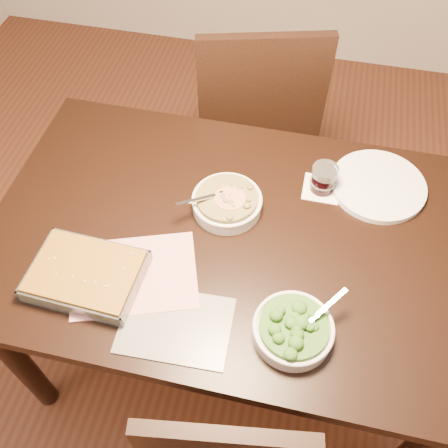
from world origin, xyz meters
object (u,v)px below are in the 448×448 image
stew_bowl (227,202)px  baking_dish (86,275)px  wine_tumbler (324,178)px  chair_far (256,114)px  dinner_plate (378,185)px  broccoli_bowl (293,329)px  table (232,251)px

stew_bowl → baking_dish: (-0.31, -0.32, -0.00)m
wine_tumbler → chair_far: bearing=118.9°
wine_tumbler → dinner_plate: bearing=14.4°
stew_bowl → broccoli_bowl: 0.43m
stew_bowl → broccoli_bowl: bearing=-55.5°
stew_bowl → wine_tumbler: size_ratio=2.35×
baking_dish → broccoli_bowl: bearing=-1.0°
stew_bowl → chair_far: size_ratio=0.21×
stew_bowl → wine_tumbler: (0.26, 0.14, 0.02)m
baking_dish → chair_far: chair_far is taller
table → dinner_plate: bearing=33.7°
table → baking_dish: 0.43m
stew_bowl → chair_far: bearing=91.9°
stew_bowl → broccoli_bowl: (0.24, -0.35, -0.00)m
broccoli_bowl → dinner_plate: size_ratio=0.70×
table → stew_bowl: 0.15m
baking_dish → dinner_plate: size_ratio=1.04×
broccoli_bowl → dinner_plate: bearing=70.7°
wine_tumbler → chair_far: (-0.29, 0.52, -0.25)m
stew_bowl → dinner_plate: size_ratio=0.72×
dinner_plate → chair_far: size_ratio=0.29×
stew_bowl → broccoli_bowl: same height
wine_tumbler → dinner_plate: 0.18m
baking_dish → wine_tumbler: bearing=41.2°
broccoli_bowl → stew_bowl: bearing=124.5°
baking_dish → dinner_plate: (0.74, 0.50, -0.02)m
broccoli_bowl → wine_tumbler: wine_tumbler is taller
stew_bowl → broccoli_bowl: size_ratio=1.02×
table → wine_tumbler: wine_tumbler is taller
broccoli_bowl → dinner_plate: broccoli_bowl is taller
broccoli_bowl → dinner_plate: 0.57m
table → dinner_plate: (0.40, 0.26, 0.11)m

